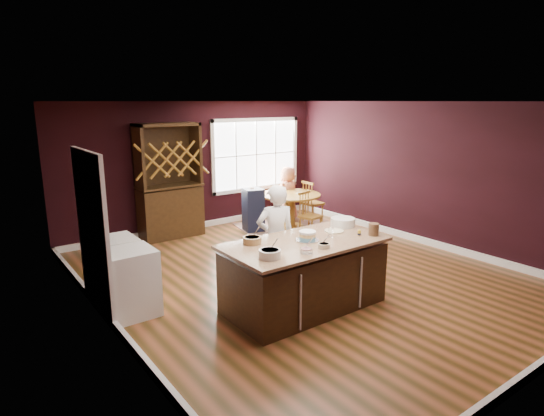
{
  "coord_description": "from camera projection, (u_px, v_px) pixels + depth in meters",
  "views": [
    {
      "loc": [
        -4.41,
        -5.18,
        2.71
      ],
      "look_at": [
        -0.25,
        0.47,
        1.05
      ],
      "focal_mm": 30.0,
      "sensor_mm": 36.0,
      "label": 1
    }
  ],
  "objects": [
    {
      "name": "baker",
      "position": [
        276.0,
        238.0,
        6.54
      ],
      "size": [
        0.66,
        0.54,
        1.57
      ],
      "primitive_type": "imported",
      "rotation": [
        0.0,
        0.0,
        2.82
      ],
      "color": "white",
      "rests_on": "ground"
    },
    {
      "name": "dinner_plate",
      "position": [
        334.0,
        231.0,
        6.37
      ],
      "size": [
        0.27,
        0.27,
        0.02
      ],
      "primitive_type": "cylinder",
      "color": "beige",
      "rests_on": "kitchen_island"
    },
    {
      "name": "chair_south",
      "position": [
        311.0,
        214.0,
        9.21
      ],
      "size": [
        0.46,
        0.44,
        0.92
      ],
      "primitive_type": null,
      "rotation": [
        0.0,
        0.0,
        0.22
      ],
      "color": "brown",
      "rests_on": "ground"
    },
    {
      "name": "seated_woman",
      "position": [
        288.0,
        194.0,
        10.42
      ],
      "size": [
        0.68,
        0.52,
        1.26
      ],
      "primitive_type": "imported",
      "rotation": [
        0.0,
        0.0,
        3.35
      ],
      "color": "#BE6D4F",
      "rests_on": "ground"
    },
    {
      "name": "layer_cake",
      "position": [
        307.0,
        236.0,
        5.95
      ],
      "size": [
        0.31,
        0.31,
        0.13
      ],
      "primitive_type": null,
      "color": "white",
      "rests_on": "kitchen_island"
    },
    {
      "name": "rug",
      "position": [
        290.0,
        227.0,
        9.97
      ],
      "size": [
        2.38,
        2.0,
        0.01
      ],
      "primitive_type": "cube",
      "rotation": [
        0.0,
        0.0,
        -0.2
      ],
      "color": "brown",
      "rests_on": "ground"
    },
    {
      "name": "window",
      "position": [
        256.0,
        154.0,
        10.47
      ],
      "size": [
        2.36,
        0.1,
        1.66
      ],
      "primitive_type": null,
      "color": "white",
      "rests_on": "room_shell"
    },
    {
      "name": "toy_figurine",
      "position": [
        359.0,
        232.0,
        6.18
      ],
      "size": [
        0.05,
        0.05,
        0.08
      ],
      "primitive_type": null,
      "color": "gold",
      "rests_on": "kitchen_island"
    },
    {
      "name": "chair_north",
      "position": [
        284.0,
        196.0,
        10.68
      ],
      "size": [
        0.57,
        0.56,
        1.03
      ],
      "primitive_type": null,
      "rotation": [
        0.0,
        0.0,
        3.59
      ],
      "color": "#996636",
      "rests_on": "ground"
    },
    {
      "name": "drinking_glass",
      "position": [
        331.0,
        232.0,
        6.09
      ],
      "size": [
        0.07,
        0.07,
        0.13
      ],
      "primitive_type": "cylinder",
      "color": "white",
      "rests_on": "kitchen_island"
    },
    {
      "name": "room_shell",
      "position": [
        303.0,
        192.0,
        6.92
      ],
      "size": [
        7.0,
        7.0,
        7.0
      ],
      "color": "brown",
      "rests_on": "ground"
    },
    {
      "name": "washer",
      "position": [
        131.0,
        282.0,
        5.82
      ],
      "size": [
        0.6,
        0.58,
        0.88
      ],
      "primitive_type": "cube",
      "color": "white",
      "rests_on": "ground"
    },
    {
      "name": "bowl_yellow",
      "position": [
        252.0,
        240.0,
        5.83
      ],
      "size": [
        0.24,
        0.24,
        0.09
      ],
      "primitive_type": "cylinder",
      "color": "olive",
      "rests_on": "kitchen_island"
    },
    {
      "name": "kitchen_island",
      "position": [
        304.0,
        276.0,
        6.04
      ],
      "size": [
        2.15,
        1.13,
        0.92
      ],
      "color": "#3C2712",
      "rests_on": "ground"
    },
    {
      "name": "bowl_pink",
      "position": [
        306.0,
        251.0,
        5.47
      ],
      "size": [
        0.16,
        0.16,
        0.06
      ],
      "primitive_type": "cylinder",
      "color": "white",
      "rests_on": "kitchen_island"
    },
    {
      "name": "bowl_blue",
      "position": [
        270.0,
        254.0,
        5.3
      ],
      "size": [
        0.26,
        0.26,
        0.1
      ],
      "primitive_type": "cylinder",
      "color": "silver",
      "rests_on": "kitchen_island"
    },
    {
      "name": "stoneware_crock",
      "position": [
        374.0,
        229.0,
        6.17
      ],
      "size": [
        0.14,
        0.14,
        0.17
      ],
      "primitive_type": "cylinder",
      "color": "brown",
      "rests_on": "kitchen_island"
    },
    {
      "name": "white_tub",
      "position": [
        343.0,
        222.0,
        6.64
      ],
      "size": [
        0.35,
        0.35,
        0.12
      ],
      "primitive_type": "cylinder",
      "color": "white",
      "rests_on": "kitchen_island"
    },
    {
      "name": "dining_table",
      "position": [
        290.0,
        204.0,
        9.84
      ],
      "size": [
        1.32,
        1.32,
        0.75
      ],
      "color": "brown",
      "rests_on": "ground"
    },
    {
      "name": "chair_east",
      "position": [
        313.0,
        201.0,
        10.33
      ],
      "size": [
        0.39,
        0.41,
        0.96
      ],
      "primitive_type": null,
      "rotation": [
        0.0,
        0.0,
        1.59
      ],
      "color": "#9A5F21",
      "rests_on": "ground"
    },
    {
      "name": "hutch",
      "position": [
        169.0,
        181.0,
        9.04
      ],
      "size": [
        1.25,
        0.52,
        2.29
      ],
      "primitive_type": "cube",
      "color": "black",
      "rests_on": "ground"
    },
    {
      "name": "dryer",
      "position": [
        115.0,
        268.0,
        6.33
      ],
      "size": [
        0.6,
        0.58,
        0.87
      ],
      "primitive_type": "cube",
      "color": "white",
      "rests_on": "ground"
    },
    {
      "name": "table_plate",
      "position": [
        301.0,
        193.0,
        9.83
      ],
      "size": [
        0.18,
        0.18,
        0.01
      ],
      "primitive_type": "cylinder",
      "color": "beige",
      "rests_on": "dining_table"
    },
    {
      "name": "doorway",
      "position": [
        93.0,
        237.0,
        5.75
      ],
      "size": [
        0.08,
        1.26,
        2.13
      ],
      "primitive_type": null,
      "color": "white",
      "rests_on": "room_shell"
    },
    {
      "name": "table_cup",
      "position": [
        278.0,
        192.0,
        9.74
      ],
      "size": [
        0.15,
        0.15,
        0.1
      ],
      "primitive_type": "imported",
      "rotation": [
        0.0,
        0.0,
        0.17
      ],
      "color": "silver",
      "rests_on": "dining_table"
    },
    {
      "name": "high_chair",
      "position": [
        253.0,
        209.0,
        9.6
      ],
      "size": [
        0.47,
        0.47,
        0.95
      ],
      "primitive_type": null,
      "rotation": [
        0.0,
        0.0,
        -0.24
      ],
      "color": "black",
      "rests_on": "ground"
    },
    {
      "name": "toddler",
      "position": [
        252.0,
        193.0,
        9.62
      ],
      "size": [
        0.18,
        0.14,
        0.26
      ],
      "primitive_type": null,
      "color": "#8CA5BF",
      "rests_on": "high_chair"
    },
    {
      "name": "bowl_olive",
      "position": [
        324.0,
        246.0,
        5.66
      ],
      "size": [
        0.15,
        0.15,
        0.06
      ],
      "primitive_type": "cylinder",
      "color": "#EBE5C6",
      "rests_on": "kitchen_island"
    }
  ]
}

